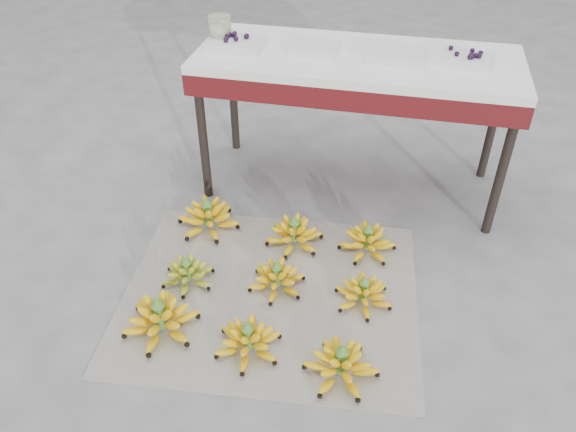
% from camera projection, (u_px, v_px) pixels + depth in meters
% --- Properties ---
extents(ground, '(60.00, 60.00, 0.00)m').
position_uv_depth(ground, '(292.00, 295.00, 2.41)').
color(ground, '#5E5E60').
rests_on(ground, ground).
extents(newspaper_mat, '(1.34, 1.16, 0.01)m').
position_uv_depth(newspaper_mat, '(270.00, 294.00, 2.42)').
color(newspaper_mat, white).
rests_on(newspaper_mat, ground).
extents(bunch_front_left, '(0.36, 0.36, 0.18)m').
position_uv_depth(bunch_front_left, '(160.00, 319.00, 2.21)').
color(bunch_front_left, yellow).
rests_on(bunch_front_left, newspaper_mat).
extents(bunch_front_center, '(0.33, 0.33, 0.16)m').
position_uv_depth(bunch_front_center, '(248.00, 340.00, 2.14)').
color(bunch_front_center, yellow).
rests_on(bunch_front_center, newspaper_mat).
extents(bunch_front_right, '(0.35, 0.35, 0.17)m').
position_uv_depth(bunch_front_right, '(341.00, 364.00, 2.05)').
color(bunch_front_right, yellow).
rests_on(bunch_front_right, newspaper_mat).
extents(bunch_mid_left, '(0.30, 0.30, 0.14)m').
position_uv_depth(bunch_mid_left, '(188.00, 273.00, 2.44)').
color(bunch_mid_left, '#8FB225').
rests_on(bunch_mid_left, newspaper_mat).
extents(bunch_mid_center, '(0.29, 0.29, 0.15)m').
position_uv_depth(bunch_mid_center, '(277.00, 278.00, 2.41)').
color(bunch_mid_center, yellow).
rests_on(bunch_mid_center, newspaper_mat).
extents(bunch_mid_right, '(0.32, 0.32, 0.15)m').
position_uv_depth(bunch_mid_right, '(363.00, 294.00, 2.34)').
color(bunch_mid_right, yellow).
rests_on(bunch_mid_right, newspaper_mat).
extents(bunch_back_left, '(0.38, 0.38, 0.18)m').
position_uv_depth(bunch_back_left, '(208.00, 217.00, 2.74)').
color(bunch_back_left, yellow).
rests_on(bunch_back_left, newspaper_mat).
extents(bunch_back_center, '(0.29, 0.29, 0.16)m').
position_uv_depth(bunch_back_center, '(294.00, 234.00, 2.65)').
color(bunch_back_center, yellow).
rests_on(bunch_back_center, newspaper_mat).
extents(bunch_back_right, '(0.30, 0.30, 0.16)m').
position_uv_depth(bunch_back_right, '(367.00, 242.00, 2.60)').
color(bunch_back_right, yellow).
rests_on(bunch_back_right, newspaper_mat).
extents(vendor_table, '(1.53, 0.61, 0.74)m').
position_uv_depth(vendor_table, '(357.00, 72.00, 2.69)').
color(vendor_table, black).
rests_on(vendor_table, ground).
extents(tray_far_left, '(0.27, 0.20, 0.07)m').
position_uv_depth(tray_far_left, '(237.00, 43.00, 2.69)').
color(tray_far_left, silver).
rests_on(tray_far_left, vendor_table).
extents(tray_left, '(0.24, 0.18, 0.04)m').
position_uv_depth(tray_left, '(315.00, 48.00, 2.66)').
color(tray_left, silver).
rests_on(tray_left, vendor_table).
extents(tray_right, '(0.27, 0.20, 0.04)m').
position_uv_depth(tray_right, '(397.00, 55.00, 2.58)').
color(tray_right, silver).
rests_on(tray_right, vendor_table).
extents(tray_far_right, '(0.27, 0.22, 0.06)m').
position_uv_depth(tray_far_right, '(465.00, 59.00, 2.55)').
color(tray_far_right, silver).
rests_on(tray_far_right, vendor_table).
extents(glass_jar, '(0.14, 0.14, 0.14)m').
position_uv_depth(glass_jar, '(220.00, 30.00, 2.71)').
color(glass_jar, beige).
rests_on(glass_jar, vendor_table).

